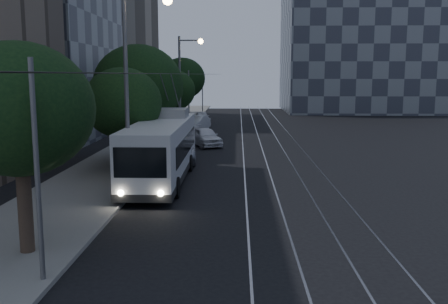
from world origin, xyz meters
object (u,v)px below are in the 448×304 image
object	(u,v)px
pickup_silver	(172,148)
streetlamp_far	(184,77)
trolleybus	(162,149)
car_white_b	(189,133)
car_white_d	(202,117)
car_white_a	(205,137)
car_white_c	(196,123)
streetlamp_near	(135,73)

from	to	relation	value
pickup_silver	streetlamp_far	bearing A→B (deg)	87.14
trolleybus	car_white_b	world-z (taller)	trolleybus
trolleybus	pickup_silver	world-z (taller)	trolleybus
car_white_d	streetlamp_far	bearing A→B (deg)	-99.73
car_white_b	car_white_a	bearing A→B (deg)	-61.66
car_white_a	trolleybus	bearing A→B (deg)	-119.46
pickup_silver	car_white_a	distance (m)	7.47
pickup_silver	car_white_d	distance (m)	26.01
car_white_c	car_white_d	bearing A→B (deg)	104.84
car_white_d	car_white_a	bearing A→B (deg)	-92.76
car_white_c	pickup_silver	bearing A→B (deg)	-75.16
car_white_c	car_white_d	world-z (taller)	car_white_c
car_white_c	streetlamp_near	xyz separation A→B (m)	(-0.50, -26.44, 4.87)
trolleybus	car_white_a	world-z (taller)	trolleybus
car_white_a	car_white_b	size ratio (longest dim) A/B	1.04
streetlamp_near	streetlamp_far	xyz separation A→B (m)	(-0.01, 20.91, -0.26)
pickup_silver	streetlamp_far	size ratio (longest dim) A/B	0.72
car_white_a	streetlamp_near	world-z (taller)	streetlamp_near
trolleybus	streetlamp_near	world-z (taller)	streetlamp_near
streetlamp_far	trolleybus	bearing A→B (deg)	-87.73
streetlamp_far	car_white_d	bearing A→B (deg)	87.92
pickup_silver	car_white_c	bearing A→B (deg)	84.77
pickup_silver	car_white_d	size ratio (longest dim) A/B	1.58
pickup_silver	car_white_d	world-z (taller)	pickup_silver
trolleybus	streetlamp_near	bearing A→B (deg)	-102.51
trolleybus	car_white_d	distance (m)	31.57
car_white_d	streetlamp_far	xyz separation A→B (m)	(-0.50, -13.83, 4.69)
car_white_c	streetlamp_far	size ratio (longest dim) A/B	0.53
car_white_b	pickup_silver	bearing A→B (deg)	-85.39
trolleybus	pickup_silver	xyz separation A→B (m)	(-0.20, 5.54, -0.78)
streetlamp_near	streetlamp_far	size ratio (longest dim) A/B	1.05
car_white_b	car_white_d	distance (m)	15.08
car_white_c	car_white_b	bearing A→B (deg)	-75.16
car_white_b	trolleybus	bearing A→B (deg)	-84.70
trolleybus	car_white_a	distance (m)	12.95
trolleybus	car_white_d	world-z (taller)	trolleybus
car_white_c	streetlamp_far	bearing A→B (deg)	-80.36
car_white_a	car_white_c	size ratio (longest dim) A/B	0.93
pickup_silver	car_white_b	xyz separation A→B (m)	(0.00, 10.93, -0.28)
trolleybus	streetlamp_far	distance (m)	18.12
trolleybus	car_white_c	bearing A→B (deg)	90.30
streetlamp_near	car_white_c	bearing A→B (deg)	88.92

